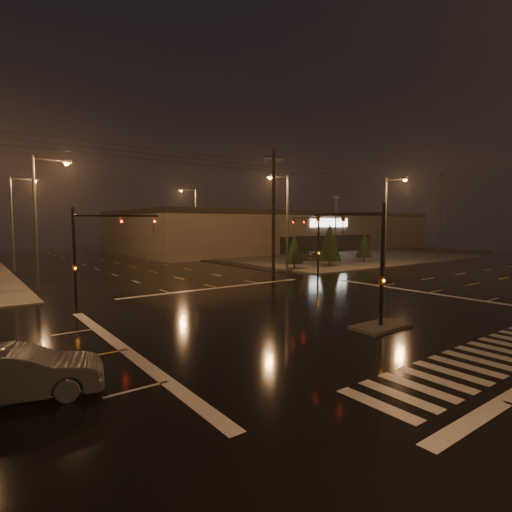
% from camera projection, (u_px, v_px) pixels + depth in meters
% --- Properties ---
extents(ground, '(140.00, 140.00, 0.00)m').
position_uv_depth(ground, '(320.00, 313.00, 22.40)').
color(ground, black).
rests_on(ground, ground).
extents(sidewalk_ne, '(36.00, 36.00, 0.12)m').
position_uv_depth(sidewalk_ne, '(316.00, 255.00, 64.24)').
color(sidewalk_ne, '#484540').
rests_on(sidewalk_ne, ground).
extents(median_island, '(3.00, 1.60, 0.15)m').
position_uv_depth(median_island, '(381.00, 326.00, 19.19)').
color(median_island, '#484540').
rests_on(median_island, ground).
extents(crosswalk, '(15.00, 2.60, 0.01)m').
position_uv_depth(crosswalk, '(492.00, 355.00, 15.20)').
color(crosswalk, beige).
rests_on(crosswalk, ground).
extents(stop_bar_far, '(16.00, 0.50, 0.01)m').
position_uv_depth(stop_bar_far, '(218.00, 288.00, 31.19)').
color(stop_bar_far, beige).
rests_on(stop_bar_far, ground).
extents(parking_lot, '(50.00, 24.00, 0.08)m').
position_uv_depth(parking_lot, '(347.00, 254.00, 65.62)').
color(parking_lot, black).
rests_on(parking_lot, ground).
extents(retail_building, '(60.20, 28.30, 7.20)m').
position_uv_depth(retail_building, '(277.00, 230.00, 79.69)').
color(retail_building, brown).
rests_on(retail_building, ground).
extents(signal_mast_median, '(0.25, 4.59, 6.00)m').
position_uv_depth(signal_mast_median, '(366.00, 249.00, 19.64)').
color(signal_mast_median, black).
rests_on(signal_mast_median, ground).
extents(signal_mast_ne, '(4.84, 1.86, 6.00)m').
position_uv_depth(signal_mast_ne, '(313.00, 237.00, 35.85)').
color(signal_mast_ne, black).
rests_on(signal_mast_ne, ground).
extents(signal_mast_nw, '(4.84, 1.86, 6.00)m').
position_uv_depth(signal_mast_nw, '(93.00, 243.00, 24.54)').
color(signal_mast_nw, black).
rests_on(signal_mast_nw, ground).
extents(streetlight_1, '(2.77, 0.32, 10.00)m').
position_uv_depth(streetlight_1, '(40.00, 213.00, 29.65)').
color(streetlight_1, '#38383A').
rests_on(streetlight_1, ground).
extents(streetlight_2, '(2.77, 0.32, 10.00)m').
position_uv_depth(streetlight_2, '(15.00, 216.00, 42.44)').
color(streetlight_2, '#38383A').
rests_on(streetlight_2, ground).
extents(streetlight_3, '(2.77, 0.32, 10.00)m').
position_uv_depth(streetlight_3, '(285.00, 216.00, 41.38)').
color(streetlight_3, '#38383A').
rests_on(streetlight_3, ground).
extents(streetlight_4, '(2.77, 0.32, 10.00)m').
position_uv_depth(streetlight_4, '(194.00, 218.00, 57.36)').
color(streetlight_4, '#38383A').
rests_on(streetlight_4, ground).
extents(streetlight_6, '(0.32, 2.77, 10.00)m').
position_uv_depth(streetlight_6, '(388.00, 217.00, 43.97)').
color(streetlight_6, '#38383A').
rests_on(streetlight_6, ground).
extents(utility_pole_1, '(2.20, 0.32, 12.00)m').
position_uv_depth(utility_pole_1, '(273.00, 212.00, 37.86)').
color(utility_pole_1, black).
rests_on(utility_pole_1, ground).
extents(utility_pole_2, '(2.20, 0.32, 12.00)m').
position_uv_depth(utility_pole_2, '(440.00, 216.00, 55.73)').
color(utility_pole_2, black).
rests_on(utility_pole_2, ground).
extents(conifer_0, '(2.03, 2.03, 3.87)m').
position_uv_depth(conifer_0, '(294.00, 249.00, 43.41)').
color(conifer_0, black).
rests_on(conifer_0, ground).
extents(conifer_1, '(2.79, 2.79, 5.05)m').
position_uv_depth(conifer_1, '(330.00, 242.00, 46.84)').
color(conifer_1, black).
rests_on(conifer_1, ground).
extents(conifer_2, '(2.11, 2.11, 3.99)m').
position_uv_depth(conifer_2, '(364.00, 244.00, 51.58)').
color(conifer_2, black).
rests_on(conifer_2, ground).
extents(car_parked, '(3.80, 4.25, 1.39)m').
position_uv_depth(car_parked, '(314.00, 256.00, 53.41)').
color(car_parked, black).
rests_on(car_parked, ground).
extents(car_crossing, '(4.86, 2.67, 1.52)m').
position_uv_depth(car_crossing, '(16.00, 374.00, 11.26)').
color(car_crossing, '#5A5D61').
rests_on(car_crossing, ground).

